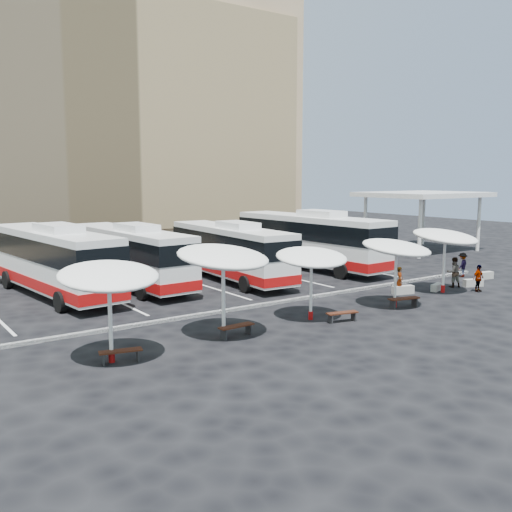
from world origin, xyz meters
TOP-DOWN VIEW (x-y plane):
  - ground at (0.00, 0.00)m, footprint 120.00×120.00m
  - sandstone_building at (0.00, 31.87)m, footprint 42.00×18.25m
  - service_canopy at (24.00, 10.00)m, footprint 10.00×8.00m
  - curb_divider at (0.00, 0.50)m, footprint 34.00×0.25m
  - bay_lines at (0.00, 8.00)m, footprint 24.15×12.00m
  - bus_0 at (-8.28, 9.46)m, footprint 3.91×13.00m
  - bus_1 at (-3.74, 9.46)m, footprint 3.25×12.24m
  - bus_2 at (2.31, 7.71)m, footprint 3.30×12.11m
  - bus_3 at (9.51, 8.29)m, footprint 3.58×13.47m
  - sunshade_0 at (-9.97, -3.52)m, footprint 3.80×3.84m
  - sunshade_1 at (-5.00, -3.15)m, footprint 4.55×4.59m
  - sunshade_2 at (-0.14, -3.00)m, footprint 4.08×4.11m
  - sunshade_3 at (4.94, -3.59)m, footprint 4.25×4.28m
  - sunshade_4 at (10.12, -2.65)m, footprint 4.08×4.12m
  - wood_bench_0 at (-9.73, -3.77)m, footprint 1.57×0.75m
  - wood_bench_1 at (-4.53, -3.39)m, footprint 1.61×0.50m
  - wood_bench_2 at (0.73, -4.18)m, footprint 1.56×0.74m
  - wood_bench_3 at (5.26, -3.92)m, footprint 1.73×0.80m
  - conc_bench_0 at (7.91, -1.62)m, footprint 1.31×0.75m
  - conc_bench_1 at (10.27, -2.13)m, footprint 1.12×0.65m
  - conc_bench_2 at (13.11, -2.59)m, footprint 1.25×0.80m
  - conc_bench_3 at (15.91, -1.51)m, footprint 1.30×0.67m
  - passenger_0 at (7.78, -1.49)m, footprint 0.66×0.66m
  - passenger_1 at (11.93, -2.08)m, footprint 1.09×0.99m
  - passenger_2 at (11.92, -3.70)m, footprint 0.92×0.39m
  - passenger_3 at (15.38, -0.23)m, footprint 1.17×0.85m

SIDE VIEW (x-z plane):
  - ground at x=0.00m, z-range 0.00..0.00m
  - bay_lines at x=0.00m, z-range 0.00..0.01m
  - curb_divider at x=0.00m, z-range 0.00..0.15m
  - conc_bench_1 at x=10.27m, z-range 0.00..0.40m
  - conc_bench_2 at x=13.11m, z-range 0.00..0.45m
  - conc_bench_3 at x=15.91m, z-range 0.00..0.46m
  - conc_bench_0 at x=7.91m, z-range 0.00..0.47m
  - wood_bench_2 at x=0.73m, z-range 0.12..0.58m
  - wood_bench_0 at x=-9.73m, z-range 0.12..0.59m
  - wood_bench_1 at x=-4.53m, z-range 0.13..0.62m
  - wood_bench_3 at x=5.26m, z-range 0.14..0.65m
  - passenger_0 at x=7.78m, z-range 0.00..1.55m
  - passenger_2 at x=11.92m, z-range 0.00..1.57m
  - passenger_3 at x=15.38m, z-range 0.00..1.62m
  - passenger_1 at x=11.93m, z-range 0.00..1.81m
  - bus_2 at x=2.31m, z-range 0.04..3.84m
  - bus_1 at x=-3.74m, z-range 0.04..3.89m
  - bus_0 at x=-8.28m, z-range 0.04..4.11m
  - bus_3 at x=9.51m, z-range 0.05..4.28m
  - sunshade_2 at x=-0.14m, z-range 1.20..4.63m
  - sunshade_3 at x=4.94m, z-range 1.25..4.82m
  - sunshade_0 at x=-9.97m, z-range 1.29..4.97m
  - sunshade_4 at x=10.12m, z-range 1.31..5.07m
  - sunshade_1 at x=-5.00m, z-range 1.38..5.32m
  - service_canopy at x=24.00m, z-range 2.27..7.47m
  - sandstone_building at x=0.00m, z-range -2.17..27.43m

